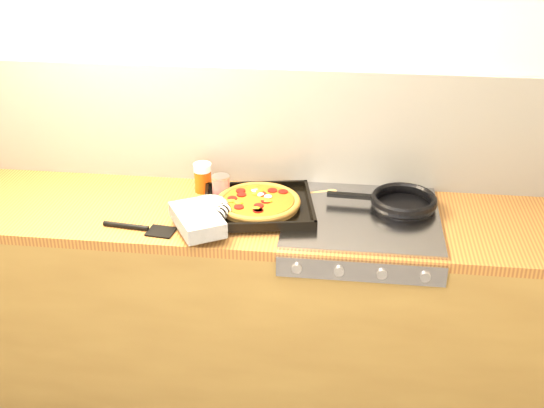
# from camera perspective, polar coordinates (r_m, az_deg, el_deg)

# --- Properties ---
(room_shell) EXTENTS (3.20, 3.20, 3.20)m
(room_shell) POSITION_cam_1_polar(r_m,az_deg,el_deg) (2.86, -1.24, 6.46)
(room_shell) COLOR white
(room_shell) RESTS_ON ground
(counter_run) EXTENTS (3.20, 0.62, 0.90)m
(counter_run) POSITION_cam_1_polar(r_m,az_deg,el_deg) (2.94, -1.90, -8.44)
(counter_run) COLOR olive
(counter_run) RESTS_ON ground
(stovetop) EXTENTS (0.60, 0.56, 0.02)m
(stovetop) POSITION_cam_1_polar(r_m,az_deg,el_deg) (2.67, 7.52, -1.08)
(stovetop) COLOR #9A9A9F
(stovetop) RESTS_ON counter_run
(pizza_on_tray) EXTENTS (0.57, 0.56, 0.07)m
(pizza_on_tray) POSITION_cam_1_polar(r_m,az_deg,el_deg) (2.64, -2.55, -0.23)
(pizza_on_tray) COLOR black
(pizza_on_tray) RESTS_ON stovetop
(frying_pan) EXTENTS (0.44, 0.28, 0.04)m
(frying_pan) POSITION_cam_1_polar(r_m,az_deg,el_deg) (2.74, 10.83, 0.18)
(frying_pan) COLOR black
(frying_pan) RESTS_ON stovetop
(tomato_can) EXTENTS (0.07, 0.07, 0.10)m
(tomato_can) POSITION_cam_1_polar(r_m,az_deg,el_deg) (2.79, -4.29, 1.39)
(tomato_can) COLOR #A90D19
(tomato_can) RESTS_ON counter_run
(juice_glass) EXTENTS (0.10, 0.10, 0.12)m
(juice_glass) POSITION_cam_1_polar(r_m,az_deg,el_deg) (2.86, -5.82, 2.24)
(juice_glass) COLOR #C3420B
(juice_glass) RESTS_ON counter_run
(wooden_spoon) EXTENTS (0.29, 0.13, 0.02)m
(wooden_spoon) POSITION_cam_1_polar(r_m,az_deg,el_deg) (2.83, 3.24, 0.86)
(wooden_spoon) COLOR #B2864B
(wooden_spoon) RESTS_ON counter_run
(black_spatula) EXTENTS (0.29, 0.10, 0.02)m
(black_spatula) POSITION_cam_1_polar(r_m,az_deg,el_deg) (2.61, -10.96, -2.00)
(black_spatula) COLOR black
(black_spatula) RESTS_ON counter_run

